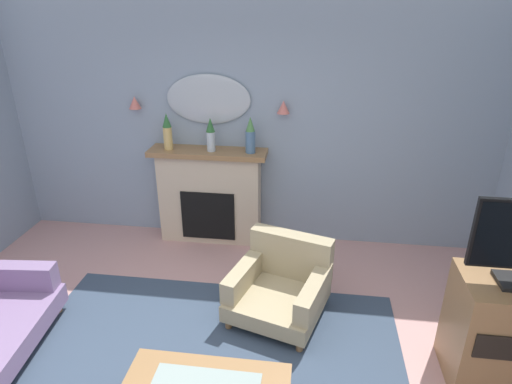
{
  "coord_description": "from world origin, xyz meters",
  "views": [
    {
      "loc": [
        0.75,
        -2.32,
        2.75
      ],
      "look_at": [
        0.26,
        1.32,
        1.13
      ],
      "focal_mm": 30.74,
      "sensor_mm": 36.0,
      "label": 1
    }
  ],
  "objects": [
    {
      "name": "mantel_vase_left",
      "position": [
        0.07,
        2.32,
        1.36
      ],
      "size": [
        0.11,
        0.11,
        0.41
      ],
      "color": "#4C7093",
      "rests_on": "fireplace"
    },
    {
      "name": "wall_sconce_left",
      "position": [
        -1.28,
        2.44,
        1.66
      ],
      "size": [
        0.14,
        0.14,
        0.14
      ],
      "primitive_type": "cone",
      "color": "#D17066"
    },
    {
      "name": "tv_cabinet",
      "position": [
        2.28,
        0.5,
        0.45
      ],
      "size": [
        0.8,
        0.57,
        0.9
      ],
      "color": "olive",
      "rests_on": "ground"
    },
    {
      "name": "patterned_rug",
      "position": [
        0.0,
        0.2,
        0.01
      ],
      "size": [
        3.2,
        2.4,
        0.01
      ],
      "primitive_type": "cube",
      "color": "#38475B",
      "rests_on": "ground"
    },
    {
      "name": "wall_mirror",
      "position": [
        -0.43,
        2.49,
        1.71
      ],
      "size": [
        0.96,
        0.06,
        0.56
      ],
      "primitive_type": "ellipsoid",
      "color": "#B2BCC6"
    },
    {
      "name": "mantel_vase_right",
      "position": [
        -0.38,
        2.32,
        1.36
      ],
      "size": [
        0.1,
        0.1,
        0.38
      ],
      "color": "silver",
      "rests_on": "fireplace"
    },
    {
      "name": "fireplace",
      "position": [
        -0.43,
        2.34,
        0.57
      ],
      "size": [
        1.36,
        0.36,
        1.16
      ],
      "color": "beige",
      "rests_on": "ground"
    },
    {
      "name": "armchair_in_corner",
      "position": [
        0.54,
        1.08,
        0.31
      ],
      "size": [
        1.0,
        1.02,
        0.71
      ],
      "color": "tan",
      "rests_on": "ground"
    },
    {
      "name": "wall_sconce_right",
      "position": [
        0.42,
        2.44,
        1.66
      ],
      "size": [
        0.14,
        0.14,
        0.14
      ],
      "primitive_type": "cone",
      "color": "#D17066"
    },
    {
      "name": "wall_back",
      "position": [
        0.0,
        2.57,
        1.49
      ],
      "size": [
        6.67,
        0.1,
        2.99
      ],
      "primitive_type": "cube",
      "color": "#8C9EB2",
      "rests_on": "ground"
    },
    {
      "name": "mantel_vase_centre",
      "position": [
        -0.88,
        2.32,
        1.37
      ],
      "size": [
        0.1,
        0.1,
        0.42
      ],
      "color": "tan",
      "rests_on": "fireplace"
    }
  ]
}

